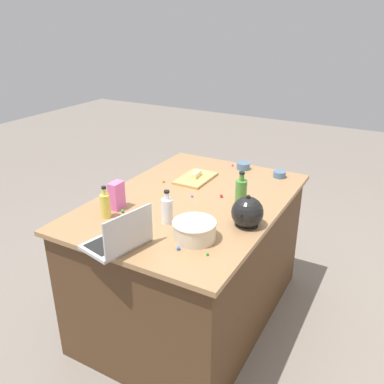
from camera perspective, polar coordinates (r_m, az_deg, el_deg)
ground_plane at (r=3.08m, az=0.00°, el=-16.42°), size 12.00×12.00×0.00m
island_counter at (r=2.81m, az=0.00°, el=-9.36°), size 1.57×1.10×0.90m
laptop at (r=2.09m, az=-10.13°, el=-6.51°), size 0.35×0.29×0.22m
mixing_bowl_large at (r=2.12m, az=0.35°, el=-5.34°), size 0.24×0.24×0.10m
bottle_olive at (r=2.50m, az=6.92°, el=0.05°), size 0.07×0.07×0.22m
bottle_vinegar at (r=2.27m, az=-3.52°, el=-2.55°), size 0.07×0.07×0.20m
bottle_oil at (r=2.38m, az=-12.10°, el=-1.83°), size 0.06×0.06×0.19m
kettle at (r=2.26m, az=7.78°, el=-2.91°), size 0.21×0.18×0.20m
cutting_board at (r=2.90m, az=0.52°, el=1.94°), size 0.33×0.21×0.02m
butter_stick_left at (r=2.90m, az=0.62°, el=2.51°), size 0.11×0.05×0.04m
ramekin_small at (r=3.12m, az=7.23°, el=3.66°), size 0.10×0.10×0.05m
ramekin_medium at (r=3.00m, az=12.22°, el=2.45°), size 0.09×0.09×0.04m
candy_bag at (r=2.48m, az=-10.55°, el=-0.49°), size 0.09×0.06×0.17m
candy_0 at (r=2.62m, az=0.01°, el=-0.59°), size 0.01×0.01×0.01m
candy_1 at (r=2.10m, az=-9.99°, el=-7.47°), size 0.02×0.02×0.02m
candy_2 at (r=3.17m, az=5.72°, el=3.78°), size 0.02×0.02×0.02m
candy_3 at (r=2.45m, az=-9.75°, el=-2.66°), size 0.02×0.02×0.02m
candy_4 at (r=2.62m, az=4.15°, el=-0.54°), size 0.02×0.02×0.02m
candy_5 at (r=2.05m, az=-1.93°, el=-7.92°), size 0.02×0.02×0.02m
candy_6 at (r=2.85m, az=-4.00°, el=1.52°), size 0.02×0.02×0.02m
candy_7 at (r=2.01m, az=2.18°, el=-8.71°), size 0.01×0.01×0.01m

